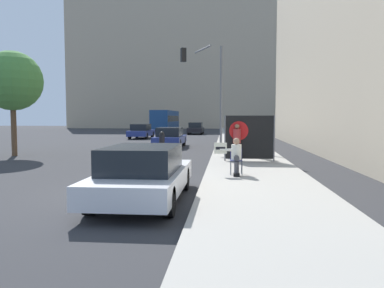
{
  "coord_description": "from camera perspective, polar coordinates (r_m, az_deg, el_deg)",
  "views": [
    {
      "loc": [
        2.44,
        -9.47,
        2.04
      ],
      "look_at": [
        1.19,
        4.12,
        1.07
      ],
      "focal_mm": 35.0,
      "sensor_mm": 36.0,
      "label": 1
    }
  ],
  "objects": [
    {
      "name": "ground_plane",
      "position": [
        9.99,
        -9.1,
        -7.78
      ],
      "size": [
        160.0,
        160.0,
        0.0
      ],
      "primitive_type": "plane",
      "color": "#303033"
    },
    {
      "name": "sidewalk_curb",
      "position": [
        24.57,
        7.56,
        -0.59
      ],
      "size": [
        3.47,
        90.0,
        0.14
      ],
      "primitive_type": "cube",
      "color": "#A8A399",
      "rests_on": "ground_plane"
    },
    {
      "name": "building_backdrop_far",
      "position": [
        75.85,
        1.86,
        11.66
      ],
      "size": [
        52.0,
        12.0,
        24.19
      ],
      "color": "tan",
      "rests_on": "ground_plane"
    },
    {
      "name": "seated_protester",
      "position": [
        12.54,
        6.68,
        -1.66
      ],
      "size": [
        0.94,
        0.77,
        1.23
      ],
      "rotation": [
        0.0,
        0.0,
        -0.36
      ],
      "color": "#474C56",
      "rests_on": "sidewalk_curb"
    },
    {
      "name": "jogger_on_sidewalk",
      "position": [
        16.37,
        6.86,
        0.23
      ],
      "size": [
        0.34,
        0.34,
        1.62
      ],
      "rotation": [
        0.0,
        0.0,
        3.25
      ],
      "color": "black",
      "rests_on": "sidewalk_curb"
    },
    {
      "name": "pedestrian_behind",
      "position": [
        18.07,
        9.88,
        0.53
      ],
      "size": [
        0.34,
        0.34,
        1.6
      ],
      "rotation": [
        0.0,
        0.0,
        3.75
      ],
      "color": "#334775",
      "rests_on": "sidewalk_curb"
    },
    {
      "name": "protest_banner",
      "position": [
        16.52,
        8.68,
        1.04
      ],
      "size": [
        2.19,
        0.06,
        1.99
      ],
      "color": "slate",
      "rests_on": "sidewalk_curb"
    },
    {
      "name": "traffic_light_pole",
      "position": [
        24.13,
        2.51,
        9.77
      ],
      "size": [
        2.6,
        2.37,
        6.49
      ],
      "color": "slate",
      "rests_on": "sidewalk_curb"
    },
    {
      "name": "parked_car_curbside",
      "position": [
        9.19,
        -7.39,
        -4.45
      ],
      "size": [
        1.88,
        4.66,
        1.36
      ],
      "color": "silver",
      "rests_on": "ground_plane"
    },
    {
      "name": "car_on_road_nearest",
      "position": [
        25.85,
        -3.37,
        1.04
      ],
      "size": [
        1.81,
        4.46,
        1.36
      ],
      "color": "navy",
      "rests_on": "ground_plane"
    },
    {
      "name": "car_on_road_midblock",
      "position": [
        36.95,
        -7.75,
        1.95
      ],
      "size": [
        1.83,
        4.62,
        1.42
      ],
      "color": "navy",
      "rests_on": "ground_plane"
    },
    {
      "name": "car_on_road_distant",
      "position": [
        46.01,
        0.58,
        2.41
      ],
      "size": [
        1.8,
        4.59,
        1.45
      ],
      "color": "black",
      "rests_on": "ground_plane"
    },
    {
      "name": "city_bus_on_road",
      "position": [
        56.09,
        -4.04,
        3.76
      ],
      "size": [
        2.48,
        12.11,
        3.05
      ],
      "color": "navy",
      "rests_on": "ground_plane"
    },
    {
      "name": "motorcycle_on_road",
      "position": [
        19.22,
        -4.59,
        -0.37
      ],
      "size": [
        0.28,
        2.09,
        1.33
      ],
      "color": "black",
      "rests_on": "ground_plane"
    },
    {
      "name": "street_tree_near_curb",
      "position": [
        22.11,
        -25.71,
        8.63
      ],
      "size": [
        3.13,
        3.13,
        5.54
      ],
      "color": "brown",
      "rests_on": "ground_plane"
    }
  ]
}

